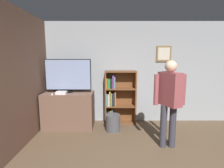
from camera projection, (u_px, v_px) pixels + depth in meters
The scene contains 9 objects.
wall_back at pixel (134, 73), 4.76m from camera, with size 6.70×0.09×2.70m.
wall_side_brick at pixel (16, 80), 3.25m from camera, with size 0.06×4.60×2.70m.
tv_ledge at pixel (69, 110), 4.45m from camera, with size 1.23×0.69×0.89m.
television at pixel (68, 75), 4.35m from camera, with size 1.14×0.22×0.84m.
game_console at pixel (61, 93), 4.21m from camera, with size 0.25×0.19×0.07m.
remote_loose at pixel (52, 94), 4.13m from camera, with size 0.08×0.14×0.02m.
bookshelf at pixel (117, 98), 4.68m from camera, with size 0.83×0.28×1.42m.
person at pixel (169, 97), 3.34m from camera, with size 0.61×0.51×1.72m.
waste_bin at pixel (113, 123), 4.24m from camera, with size 0.35×0.35×0.40m.
Camera 1 is at (-0.60, -1.72, 1.77)m, focal length 28.00 mm.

